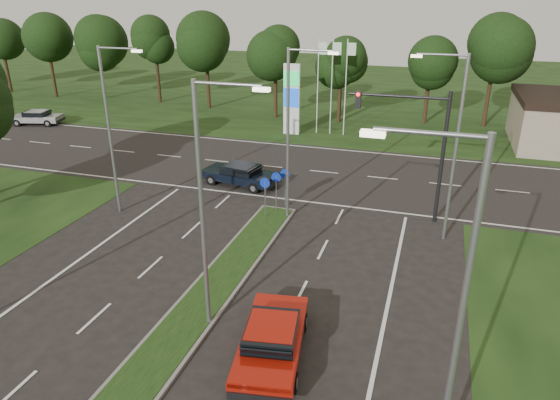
% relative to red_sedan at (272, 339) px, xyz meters
% --- Properties ---
extents(verge_far, '(160.00, 50.00, 0.02)m').
position_rel_red_sedan_xyz_m(verge_far, '(-3.59, 49.96, -0.71)').
color(verge_far, black).
rests_on(verge_far, ground).
extents(cross_road, '(160.00, 12.00, 0.02)m').
position_rel_red_sedan_xyz_m(cross_road, '(-3.59, 18.96, -0.71)').
color(cross_road, black).
rests_on(cross_road, ground).
extents(median_kerb, '(2.00, 26.00, 0.12)m').
position_rel_red_sedan_xyz_m(median_kerb, '(-3.59, -1.04, -0.65)').
color(median_kerb, slate).
rests_on(median_kerb, ground).
extents(streetlight_median_near, '(2.53, 0.22, 9.00)m').
position_rel_red_sedan_xyz_m(streetlight_median_near, '(-2.59, 0.96, 4.36)').
color(streetlight_median_near, gray).
rests_on(streetlight_median_near, ground).
extents(streetlight_median_far, '(2.53, 0.22, 9.00)m').
position_rel_red_sedan_xyz_m(streetlight_median_far, '(-2.59, 10.96, 4.36)').
color(streetlight_median_far, gray).
rests_on(streetlight_median_far, ground).
extents(streetlight_left_far, '(2.53, 0.22, 9.00)m').
position_rel_red_sedan_xyz_m(streetlight_left_far, '(-11.89, 8.96, 4.36)').
color(streetlight_left_far, gray).
rests_on(streetlight_left_far, ground).
extents(streetlight_right_far, '(2.53, 0.22, 9.00)m').
position_rel_red_sedan_xyz_m(streetlight_right_far, '(5.21, 10.96, 4.36)').
color(streetlight_right_far, gray).
rests_on(streetlight_right_far, ground).
extents(streetlight_right_near, '(2.53, 0.22, 9.00)m').
position_rel_red_sedan_xyz_m(streetlight_right_near, '(5.21, -3.04, 4.36)').
color(streetlight_right_near, gray).
rests_on(streetlight_right_near, ground).
extents(traffic_signal, '(5.10, 0.42, 7.00)m').
position_rel_red_sedan_xyz_m(traffic_signal, '(3.60, 12.96, 3.94)').
color(traffic_signal, black).
rests_on(traffic_signal, ground).
extents(median_signs, '(1.16, 1.76, 2.38)m').
position_rel_red_sedan_xyz_m(median_signs, '(-3.59, 11.36, 1.00)').
color(median_signs, gray).
rests_on(median_signs, ground).
extents(gas_pylon, '(5.80, 1.26, 8.00)m').
position_rel_red_sedan_xyz_m(gas_pylon, '(-7.38, 28.01, 2.48)').
color(gas_pylon, silver).
rests_on(gas_pylon, ground).
extents(treeline_far, '(6.00, 6.00, 9.90)m').
position_rel_red_sedan_xyz_m(treeline_far, '(-3.49, 34.90, 6.12)').
color(treeline_far, black).
rests_on(treeline_far, ground).
extents(red_sedan, '(2.74, 5.09, 1.33)m').
position_rel_red_sedan_xyz_m(red_sedan, '(0.00, 0.00, 0.00)').
color(red_sedan, '#9C1308').
rests_on(red_sedan, ground).
extents(navy_sedan, '(5.15, 2.78, 1.34)m').
position_rel_red_sedan_xyz_m(navy_sedan, '(-7.18, 14.96, 0.01)').
color(navy_sedan, black).
rests_on(navy_sedan, ground).
extents(far_car_a, '(4.86, 3.04, 1.30)m').
position_rel_red_sedan_xyz_m(far_car_a, '(-31.25, 23.97, -0.02)').
color(far_car_a, '#949494').
rests_on(far_car_a, ground).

